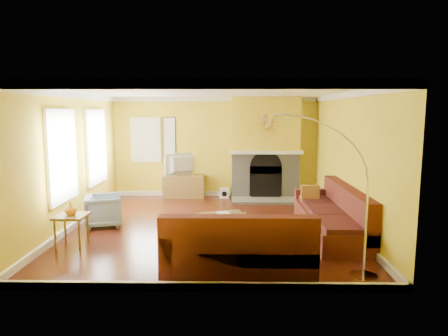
{
  "coord_description": "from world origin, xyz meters",
  "views": [
    {
      "loc": [
        0.4,
        -7.88,
        2.32
      ],
      "look_at": [
        0.27,
        0.4,
        1.14
      ],
      "focal_mm": 32.0,
      "sensor_mm": 36.0,
      "label": 1
    }
  ],
  "objects_px": {
    "side_table": "(72,231)",
    "arc_lamp": "(322,200)",
    "coffee_table": "(225,225)",
    "media_console": "(184,186)",
    "sectional_sofa": "(268,216)",
    "armchair": "(104,211)"
  },
  "relations": [
    {
      "from": "coffee_table",
      "to": "side_table",
      "type": "distance_m",
      "value": 2.73
    },
    {
      "from": "coffee_table",
      "to": "sectional_sofa",
      "type": "bearing_deg",
      "value": -24.8
    },
    {
      "from": "side_table",
      "to": "arc_lamp",
      "type": "distance_m",
      "value": 4.25
    },
    {
      "from": "arc_lamp",
      "to": "side_table",
      "type": "bearing_deg",
      "value": 161.99
    },
    {
      "from": "armchair",
      "to": "side_table",
      "type": "xyz_separation_m",
      "value": [
        -0.16,
        -1.26,
        -0.04
      ]
    },
    {
      "from": "media_console",
      "to": "arc_lamp",
      "type": "bearing_deg",
      "value": -64.94
    },
    {
      "from": "sectional_sofa",
      "to": "coffee_table",
      "type": "distance_m",
      "value": 0.9
    },
    {
      "from": "coffee_table",
      "to": "arc_lamp",
      "type": "distance_m",
      "value": 2.63
    },
    {
      "from": "armchair",
      "to": "side_table",
      "type": "distance_m",
      "value": 1.27
    },
    {
      "from": "sectional_sofa",
      "to": "armchair",
      "type": "xyz_separation_m",
      "value": [
        -3.25,
        0.86,
        -0.13
      ]
    },
    {
      "from": "armchair",
      "to": "arc_lamp",
      "type": "xyz_separation_m",
      "value": [
        3.8,
        -2.54,
        0.81
      ]
    },
    {
      "from": "sectional_sofa",
      "to": "media_console",
      "type": "bearing_deg",
      "value": 117.95
    },
    {
      "from": "coffee_table",
      "to": "side_table",
      "type": "bearing_deg",
      "value": -163.78
    },
    {
      "from": "sectional_sofa",
      "to": "side_table",
      "type": "distance_m",
      "value": 3.43
    },
    {
      "from": "sectional_sofa",
      "to": "side_table",
      "type": "bearing_deg",
      "value": -173.28
    },
    {
      "from": "side_table",
      "to": "arc_lamp",
      "type": "bearing_deg",
      "value": -18.01
    },
    {
      "from": "media_console",
      "to": "side_table",
      "type": "relative_size",
      "value": 1.96
    },
    {
      "from": "coffee_table",
      "to": "media_console",
      "type": "relative_size",
      "value": 0.8
    },
    {
      "from": "armchair",
      "to": "sectional_sofa",
      "type": "bearing_deg",
      "value": -121.04
    },
    {
      "from": "sectional_sofa",
      "to": "media_console",
      "type": "xyz_separation_m",
      "value": [
        -1.93,
        3.64,
        -0.15
      ]
    },
    {
      "from": "side_table",
      "to": "arc_lamp",
      "type": "height_order",
      "value": "arc_lamp"
    },
    {
      "from": "coffee_table",
      "to": "media_console",
      "type": "distance_m",
      "value": 3.48
    }
  ]
}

